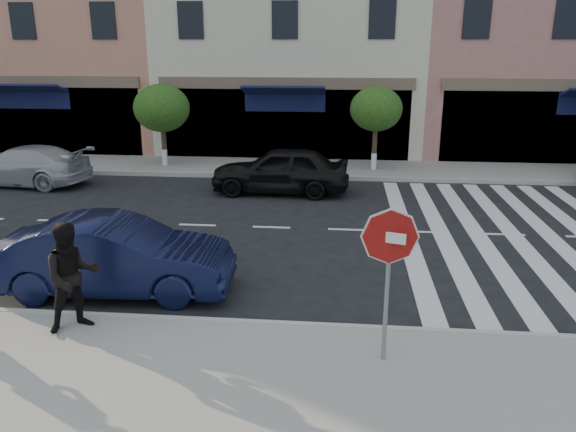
% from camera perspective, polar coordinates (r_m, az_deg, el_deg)
% --- Properties ---
extents(ground, '(120.00, 120.00, 0.00)m').
position_cam_1_polar(ground, '(11.18, -4.27, -7.63)').
color(ground, black).
rests_on(ground, ground).
extents(sidewalk_near, '(60.00, 4.50, 0.15)m').
position_cam_1_polar(sidewalk_near, '(7.97, -9.03, -18.44)').
color(sidewalk_near, gray).
rests_on(sidewalk_near, ground).
extents(sidewalk_far, '(60.00, 3.00, 0.15)m').
position_cam_1_polar(sidewalk_far, '(21.56, 0.63, 4.89)').
color(sidewalk_far, gray).
rests_on(sidewalk_far, ground).
extents(building_centre, '(11.00, 9.00, 11.00)m').
position_cam_1_polar(building_centre, '(27.10, 0.71, 18.96)').
color(building_centre, beige).
rests_on(building_centre, ground).
extents(street_tree_wb, '(2.10, 2.10, 3.06)m').
position_cam_1_polar(street_tree_wb, '(22.00, -12.72, 10.62)').
color(street_tree_wb, '#473323').
rests_on(street_tree_wb, sidewalk_far).
extents(street_tree_c, '(1.90, 1.90, 3.04)m').
position_cam_1_polar(street_tree_c, '(20.95, 8.95, 10.65)').
color(street_tree_c, '#473323').
rests_on(street_tree_c, sidewalk_far).
extents(stop_sign, '(0.80, 0.28, 2.36)m').
position_cam_1_polar(stop_sign, '(8.04, 10.24, -3.54)').
color(stop_sign, gray).
rests_on(stop_sign, sidewalk_near).
extents(walker, '(1.13, 1.09, 1.83)m').
position_cam_1_polar(walker, '(9.76, -21.06, -5.79)').
color(walker, black).
rests_on(walker, sidewalk_near).
extents(car_near_mid, '(4.58, 1.79, 1.48)m').
position_cam_1_polar(car_near_mid, '(11.34, -17.16, -3.95)').
color(car_near_mid, black).
rests_on(car_near_mid, ground).
extents(car_far_left, '(4.75, 2.35, 1.33)m').
position_cam_1_polar(car_far_left, '(21.23, -25.29, 4.65)').
color(car_far_left, '#AAAAAF').
rests_on(car_far_left, ground).
extents(car_far_mid, '(4.46, 1.89, 1.50)m').
position_cam_1_polar(car_far_mid, '(18.13, -0.79, 4.69)').
color(car_far_mid, black).
rests_on(car_far_mid, ground).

